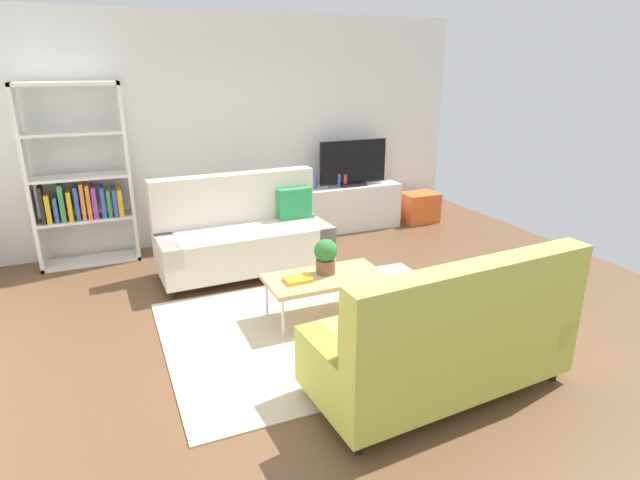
# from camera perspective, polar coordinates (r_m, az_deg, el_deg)

# --- Properties ---
(ground_plane) EXTENTS (7.68, 7.68, 0.00)m
(ground_plane) POSITION_cam_1_polar(r_m,az_deg,el_deg) (4.91, -0.20, -8.90)
(ground_plane) COLOR brown
(wall_far) EXTENTS (6.40, 0.12, 2.90)m
(wall_far) POSITION_cam_1_polar(r_m,az_deg,el_deg) (7.06, -9.35, 11.85)
(wall_far) COLOR white
(wall_far) RESTS_ON ground_plane
(area_rug) EXTENTS (2.90, 2.20, 0.01)m
(area_rug) POSITION_cam_1_polar(r_m,az_deg,el_deg) (4.81, 0.96, -9.49)
(area_rug) COLOR beige
(area_rug) RESTS_ON ground_plane
(couch_beige) EXTENTS (1.92, 0.90, 1.10)m
(couch_beige) POSITION_cam_1_polar(r_m,az_deg,el_deg) (5.94, -8.43, 0.58)
(couch_beige) COLOR beige
(couch_beige) RESTS_ON ground_plane
(couch_green) EXTENTS (1.95, 0.96, 1.10)m
(couch_green) POSITION_cam_1_polar(r_m,az_deg,el_deg) (3.83, 13.42, -10.56)
(couch_green) COLOR #C1CC51
(couch_green) RESTS_ON ground_plane
(coffee_table) EXTENTS (1.10, 0.56, 0.42)m
(coffee_table) POSITION_cam_1_polar(r_m,az_deg,el_deg) (4.82, 0.55, -4.29)
(coffee_table) COLOR tan
(coffee_table) RESTS_ON ground_plane
(tv_console) EXTENTS (1.40, 0.44, 0.64)m
(tv_console) POSITION_cam_1_polar(r_m,az_deg,el_deg) (7.50, 3.49, 3.67)
(tv_console) COLOR silver
(tv_console) RESTS_ON ground_plane
(tv) EXTENTS (1.00, 0.20, 0.64)m
(tv) POSITION_cam_1_polar(r_m,az_deg,el_deg) (7.34, 3.66, 8.39)
(tv) COLOR black
(tv) RESTS_ON tv_console
(bookshelf) EXTENTS (1.10, 0.36, 2.10)m
(bookshelf) POSITION_cam_1_polar(r_m,az_deg,el_deg) (6.62, -24.89, 5.47)
(bookshelf) COLOR white
(bookshelf) RESTS_ON ground_plane
(storage_trunk) EXTENTS (0.52, 0.40, 0.44)m
(storage_trunk) POSITION_cam_1_polar(r_m,az_deg,el_deg) (7.99, 10.89, 3.57)
(storage_trunk) COLOR orange
(storage_trunk) RESTS_ON ground_plane
(potted_plant) EXTENTS (0.22, 0.22, 0.33)m
(potted_plant) POSITION_cam_1_polar(r_m,az_deg,el_deg) (4.81, 0.63, -1.71)
(potted_plant) COLOR brown
(potted_plant) RESTS_ON coffee_table
(table_book_0) EXTENTS (0.24, 0.18, 0.04)m
(table_book_0) POSITION_cam_1_polar(r_m,az_deg,el_deg) (4.70, -2.47, -4.34)
(table_book_0) COLOR gold
(table_book_0) RESTS_ON coffee_table
(vase_0) EXTENTS (0.11, 0.11, 0.20)m
(vase_0) POSITION_cam_1_polar(r_m,az_deg,el_deg) (7.21, -0.78, 6.49)
(vase_0) COLOR #4C72B2
(vase_0) RESTS_ON tv_console
(vase_1) EXTENTS (0.13, 0.13, 0.19)m
(vase_1) POSITION_cam_1_polar(r_m,az_deg,el_deg) (7.28, 0.45, 6.59)
(vase_1) COLOR silver
(vase_1) RESTS_ON tv_console
(bottle_0) EXTENTS (0.04, 0.04, 0.19)m
(bottle_0) POSITION_cam_1_polar(r_m,az_deg,el_deg) (7.27, 2.11, 6.56)
(bottle_0) COLOR #3359B2
(bottle_0) RESTS_ON tv_console
(bottle_1) EXTENTS (0.06, 0.06, 0.18)m
(bottle_1) POSITION_cam_1_polar(r_m,az_deg,el_deg) (7.31, 2.78, 6.57)
(bottle_1) COLOR red
(bottle_1) RESTS_ON tv_console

